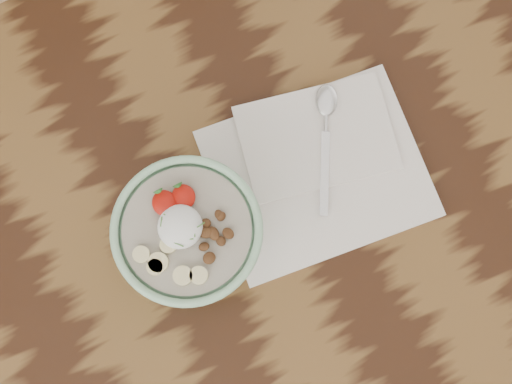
{
  "coord_description": "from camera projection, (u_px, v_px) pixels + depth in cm",
  "views": [
    {
      "loc": [
        -15.02,
        -14.39,
        173.69
      ],
      "look_at": [
        -7.31,
        0.1,
        86.39
      ],
      "focal_mm": 50.0,
      "sensor_mm": 36.0,
      "label": 1
    }
  ],
  "objects": [
    {
      "name": "spoon",
      "position": [
        326.0,
        118.0,
        1.0
      ],
      "size": [
        11.41,
        17.39,
        0.99
      ],
      "rotation": [
        0.0,
        0.0,
        -0.53
      ],
      "color": "silver",
      "rests_on": "napkin"
    },
    {
      "name": "breakfast_bowl",
      "position": [
        189.0,
        234.0,
        0.93
      ],
      "size": [
        19.26,
        19.26,
        13.03
      ],
      "rotation": [
        0.0,
        0.0,
        -0.04
      ],
      "color": "#9BD1A6",
      "rests_on": "table"
    },
    {
      "name": "napkin",
      "position": [
        317.0,
        166.0,
        1.0
      ],
      "size": [
        31.95,
        27.63,
        1.79
      ],
      "rotation": [
        0.0,
        0.0,
        -0.13
      ],
      "color": "white",
      "rests_on": "table"
    },
    {
      "name": "table",
      "position": [
        298.0,
        195.0,
        1.1
      ],
      "size": [
        160.0,
        90.0,
        75.0
      ],
      "color": "black",
      "rests_on": "ground"
    }
  ]
}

